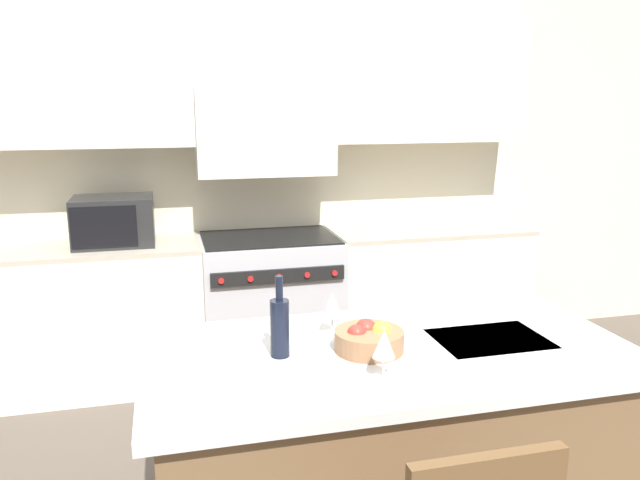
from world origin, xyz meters
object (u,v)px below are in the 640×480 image
at_px(microwave, 114,221).
at_px(wine_glass_near, 384,345).
at_px(fruit_bowl, 369,339).
at_px(wine_bottle, 280,326).
at_px(wine_glass_far, 332,306).
at_px(range_stove, 270,304).

relative_size(microwave, wine_glass_near, 2.87).
relative_size(wine_glass_near, fruit_bowl, 0.65).
height_order(wine_bottle, fruit_bowl, wine_bottle).
bearing_deg(wine_bottle, microwave, 110.15).
distance_m(microwave, wine_glass_near, 2.41).
relative_size(wine_glass_far, fruit_bowl, 0.65).
xyz_separation_m(wine_bottle, wine_glass_far, (0.25, 0.18, -0.00)).
distance_m(wine_glass_far, fruit_bowl, 0.23).
bearing_deg(wine_glass_far, microwave, 118.66).
height_order(range_stove, wine_bottle, wine_bottle).
distance_m(range_stove, fruit_bowl, 1.99).
xyz_separation_m(microwave, wine_glass_near, (1.01, -2.19, -0.07)).
bearing_deg(wine_bottle, fruit_bowl, -4.70).
xyz_separation_m(wine_bottle, wine_glass_near, (0.31, -0.27, -0.00)).
bearing_deg(range_stove, microwave, 178.92).
bearing_deg(microwave, wine_bottle, -69.85).
distance_m(range_stove, wine_bottle, 2.00).
relative_size(range_stove, wine_bottle, 3.08).
bearing_deg(fruit_bowl, wine_glass_near, -96.66).
xyz_separation_m(range_stove, fruit_bowl, (0.06, -1.93, 0.48)).
height_order(microwave, wine_bottle, microwave).
bearing_deg(microwave, wine_glass_far, -61.34).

